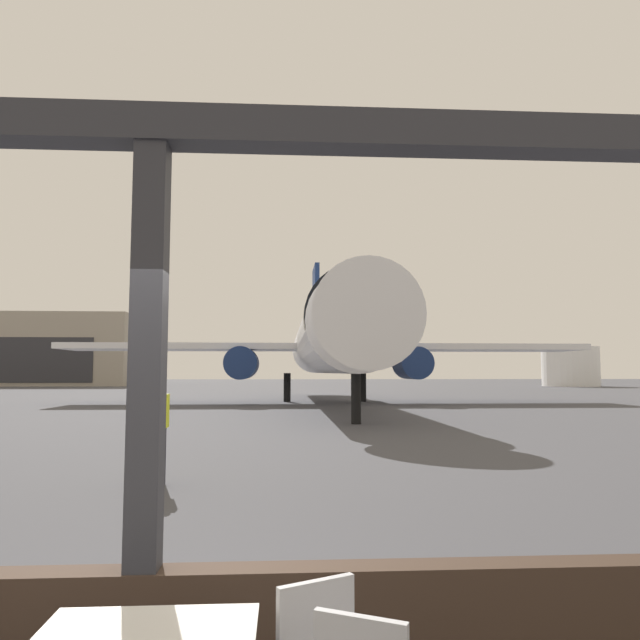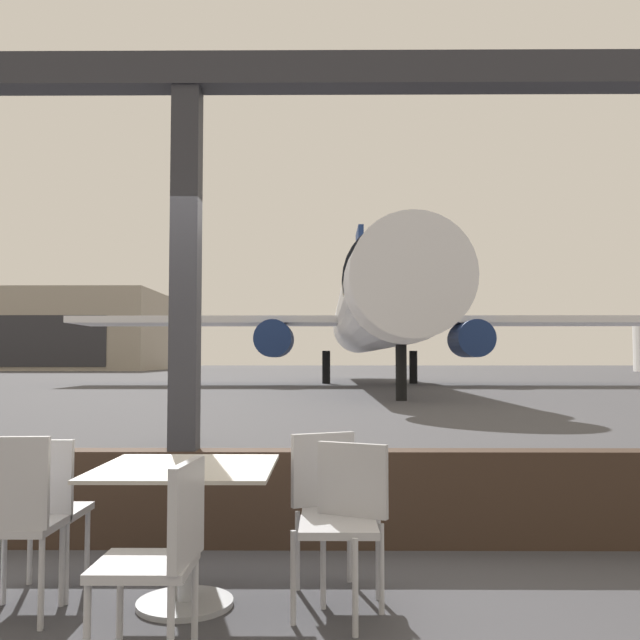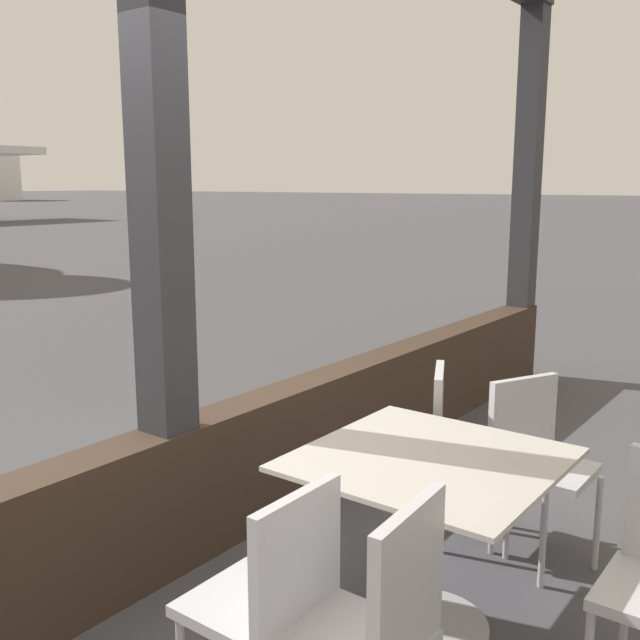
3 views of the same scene
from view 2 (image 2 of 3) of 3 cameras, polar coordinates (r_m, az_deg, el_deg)
The scene contains 11 objects.
ground_plane at distance 45.12m, azimuth -0.85°, elevation -4.90°, with size 220.00×220.00×0.00m, color #424247.
window_frame at distance 5.19m, azimuth -10.90°, elevation -4.15°, with size 8.81×0.24×3.56m.
dining_table at distance 4.03m, azimuth -10.81°, elevation -15.16°, with size 0.95×0.95×0.75m.
cafe_chair_window_left at distance 4.20m, azimuth 0.86°, elevation -14.17°, with size 0.51×0.51×0.89m.
cafe_chair_window_right at distance 3.99m, azimuth -23.54°, elevation -14.01°, with size 0.41×0.41×0.95m.
cafe_chair_aisle_left at distance 3.83m, azimuth 2.00°, elevation -15.20°, with size 0.51×0.51×0.88m.
cafe_chair_aisle_right at distance 4.35m, azimuth -21.52°, elevation -13.52°, with size 0.40×0.40×0.89m.
cafe_chair_side_extra at distance 3.16m, azimuth -12.56°, elevation -17.56°, with size 0.42×0.42×0.90m.
airplane at distance 35.72m, azimuth 4.36°, elevation 0.56°, with size 31.64×32.83×10.57m.
ground_crew_worker at distance 11.66m, azimuth -10.96°, elevation -5.25°, with size 0.40×0.56×1.74m.
distant_hangar at distance 93.58m, azimuth -20.80°, elevation -0.82°, with size 25.83×15.23×9.77m.
Camera 2 is at (1.02, -5.09, 1.33)m, focal length 39.53 mm.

